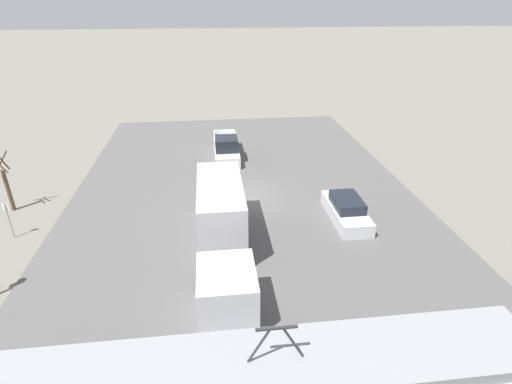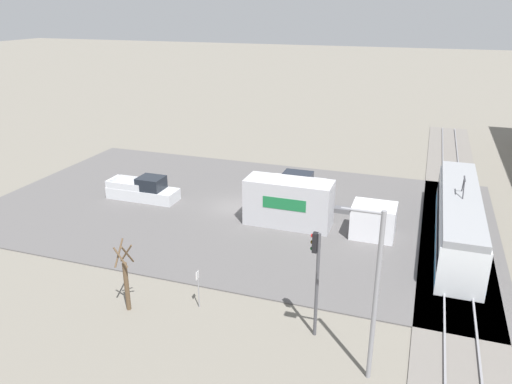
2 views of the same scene
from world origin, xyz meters
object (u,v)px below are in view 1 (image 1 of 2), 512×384
object	(u,v)px
box_truck	(222,228)
no_parking_sign	(8,217)
street_tree	(7,185)
sedan_car_0	(346,210)
pickup_truck	(226,149)

from	to	relation	value
box_truck	no_parking_sign	xyz separation A→B (m)	(11.48, -3.02, -0.31)
street_tree	no_parking_sign	xyz separation A→B (m)	(-1.37, 3.37, -0.46)
sedan_car_0	pickup_truck	bearing A→B (deg)	-59.22
street_tree	box_truck	bearing A→B (deg)	153.56
box_truck	no_parking_sign	bearing A→B (deg)	-14.76
pickup_truck	box_truck	bearing A→B (deg)	86.20
box_truck	street_tree	world-z (taller)	street_tree
street_tree	no_parking_sign	bearing A→B (deg)	112.09
sedan_car_0	box_truck	bearing A→B (deg)	19.89
box_truck	street_tree	size ratio (longest dim) A/B	2.70
pickup_truck	street_tree	world-z (taller)	street_tree
street_tree	no_parking_sign	distance (m)	3.66
box_truck	pickup_truck	distance (m)	13.75
pickup_truck	no_parking_sign	distance (m)	16.36
pickup_truck	sedan_car_0	distance (m)	12.80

